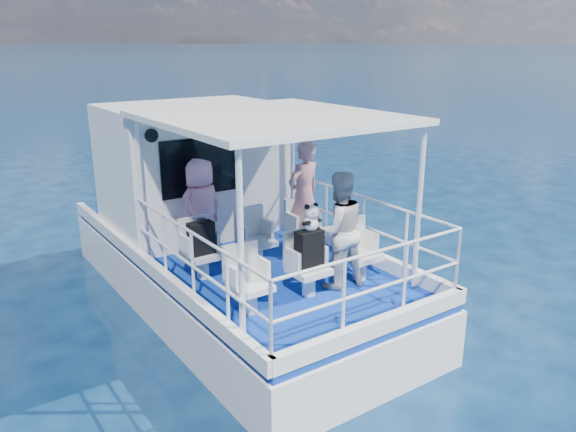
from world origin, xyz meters
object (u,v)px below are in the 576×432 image
(backpack_center, at_px, (309,250))
(panda, at_px, (311,217))
(passenger_port_fwd, at_px, (201,209))
(passenger_stbd_aft, at_px, (338,230))

(backpack_center, xyz_separation_m, panda, (0.02, -0.01, 0.44))
(passenger_port_fwd, relative_size, backpack_center, 2.97)
(panda, bearing_deg, passenger_port_fwd, 104.82)
(passenger_stbd_aft, height_order, panda, passenger_stbd_aft)
(backpack_center, bearing_deg, passenger_stbd_aft, 4.65)
(passenger_stbd_aft, bearing_deg, panda, 16.90)
(passenger_port_fwd, xyz_separation_m, backpack_center, (0.52, -2.04, -0.14))
(passenger_port_fwd, height_order, passenger_stbd_aft, passenger_stbd_aft)
(passenger_port_fwd, distance_m, panda, 2.14)
(passenger_port_fwd, distance_m, passenger_stbd_aft, 2.25)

